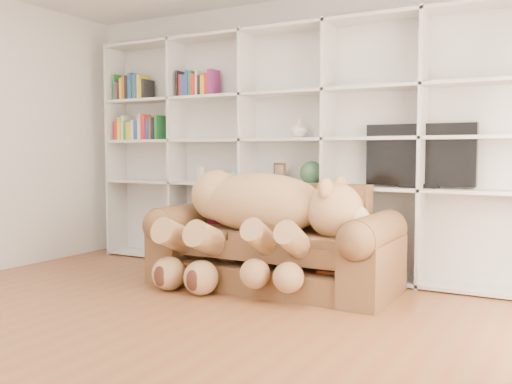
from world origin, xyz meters
The scene contains 14 objects.
floor centered at (0.00, 0.00, 0.00)m, with size 5.00×5.00×0.00m, color brown.
wall_back centered at (0.00, 2.50, 1.35)m, with size 5.00×0.02×2.70m, color white.
bookshelf centered at (-0.24, 2.36, 1.31)m, with size 4.43×0.35×2.40m.
sofa centered at (0.19, 1.69, 0.34)m, with size 2.13×0.92×0.89m.
teddy_bear centered at (0.11, 1.51, 0.64)m, with size 1.76×0.92×1.02m.
throw_pillow centered at (-0.38, 1.84, 0.62)m, with size 0.34×0.11×0.34m, color maroon.
gift_box centered at (0.83, 1.59, 0.12)m, with size 0.29×0.27×0.23m, color #AF4517.
tv centered at (1.28, 2.35, 1.14)m, with size 0.95×0.18×0.56m.
picture_frame centered at (-0.07, 2.30, 0.97)m, with size 0.16×0.03×0.20m, color #53351C.
green_vase centered at (0.27, 2.30, 0.98)m, with size 0.23×0.23×0.23m, color #2D593B.
figurine_tall centered at (-1.01, 2.30, 0.94)m, with size 0.08×0.08×0.16m, color silver.
figurine_short centered at (-0.73, 2.30, 0.93)m, with size 0.07×0.07×0.13m, color silver.
snow_globe centered at (-0.60, 2.30, 0.93)m, with size 0.11×0.11×0.11m, color silver.
shelf_vase centered at (0.14, 2.30, 1.41)m, with size 0.17×0.17×0.18m, color beige.
Camera 1 is at (2.47, -2.71, 1.18)m, focal length 40.00 mm.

